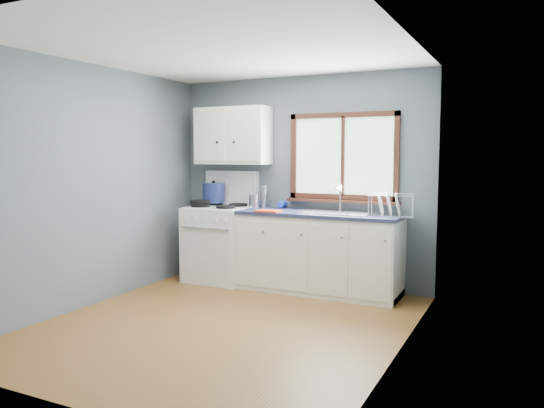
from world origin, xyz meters
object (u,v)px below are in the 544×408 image
at_px(skillet, 200,202).
at_px(thermos, 264,196).
at_px(utensil_crock, 254,201).
at_px(sink, 334,218).
at_px(dish_rack, 390,210).
at_px(gas_range, 220,241).
at_px(stockpot, 214,193).
at_px(base_cabinets, 319,257).

distance_m(skillet, thermos, 0.79).
distance_m(skillet, utensil_crock, 0.67).
height_order(sink, dish_rack, sink).
height_order(gas_range, sink, gas_range).
relative_size(gas_range, stockpot, 3.75).
distance_m(gas_range, stockpot, 0.63).
distance_m(sink, stockpot, 1.67).
bearing_deg(gas_range, thermos, 22.85).
bearing_deg(thermos, gas_range, -157.15).
relative_size(base_cabinets, skillet, 4.79).
bearing_deg(base_cabinets, dish_rack, 1.41).
xyz_separation_m(gas_range, stockpot, (-0.17, 0.12, 0.59)).
height_order(skillet, dish_rack, dish_rack).
bearing_deg(base_cabinets, sink, -0.13).
bearing_deg(sink, skillet, -174.53).
bearing_deg(sink, gas_range, -179.29).
relative_size(gas_range, skillet, 3.52).
height_order(utensil_crock, dish_rack, utensil_crock).
bearing_deg(sink, base_cabinets, 179.87).
height_order(gas_range, utensil_crock, gas_range).
bearing_deg(gas_range, sink, 0.71).
xyz_separation_m(sink, utensil_crock, (-1.07, 0.11, 0.15)).
relative_size(gas_range, utensil_crock, 3.26).
relative_size(base_cabinets, stockpot, 5.10).
bearing_deg(skillet, sink, 28.53).
bearing_deg(skillet, thermos, 49.98).
bearing_deg(utensil_crock, dish_rack, -2.92).
relative_size(gas_range, sink, 1.62).
bearing_deg(base_cabinets, stockpot, 175.91).
distance_m(base_cabinets, thermos, 1.05).
bearing_deg(gas_range, skillet, -143.76).
bearing_deg(utensil_crock, stockpot, -179.94).
bearing_deg(dish_rack, utensil_crock, 167.22).
height_order(sink, thermos, sink).
xyz_separation_m(gas_range, sink, (1.49, 0.02, 0.37)).
relative_size(stockpot, dish_rack, 0.69).
bearing_deg(sink, dish_rack, 1.85).
bearing_deg(stockpot, skillet, -95.67).
relative_size(base_cabinets, sink, 2.20).
bearing_deg(base_cabinets, skillet, -173.86).
xyz_separation_m(sink, dish_rack, (0.62, 0.02, 0.13)).
relative_size(sink, stockpot, 2.31).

